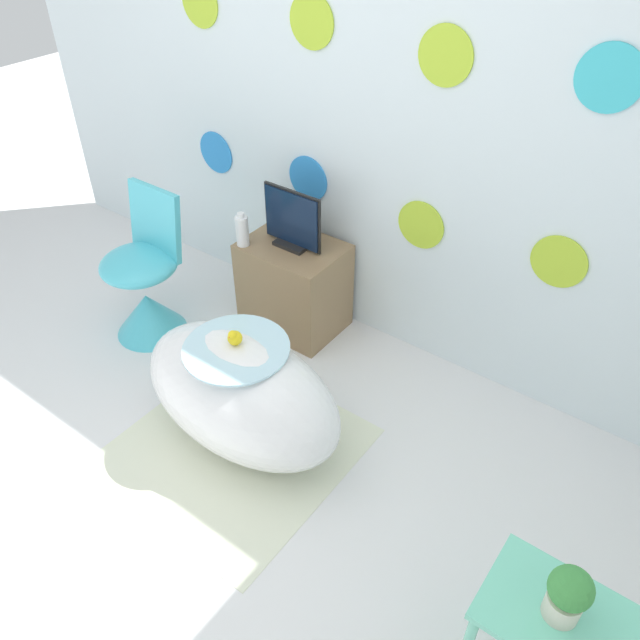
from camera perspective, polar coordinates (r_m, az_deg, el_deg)
ground_plane at (r=2.70m, az=-19.73°, el=-19.71°), size 12.00×12.00×0.00m
wall_back_dotted at (r=2.93m, az=4.85°, el=20.40°), size 4.69×0.05×2.60m
rug at (r=2.89m, az=-7.71°, el=-11.51°), size 0.97×0.98×0.01m
bathtub at (r=2.73m, az=-7.22°, el=-6.67°), size 0.98×0.54×0.56m
rubber_duck at (r=2.52m, az=-7.83°, el=-1.59°), size 0.06×0.07×0.07m
chair at (r=3.43m, az=-15.63°, el=2.69°), size 0.40×0.40×0.80m
tv_cabinet at (r=3.37m, az=-2.39°, el=3.15°), size 0.52×0.38×0.51m
tv at (r=3.16m, az=-2.56°, el=8.96°), size 0.34×0.12×0.31m
vase at (r=3.22m, az=-7.13°, el=8.13°), size 0.07×0.07×0.18m
side_table at (r=2.10m, az=20.29°, el=-25.15°), size 0.41×0.31×0.50m
potted_plant_left at (r=1.92m, az=21.75°, el=-22.24°), size 0.12×0.12×0.19m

